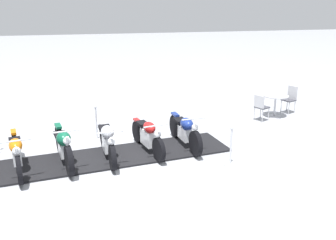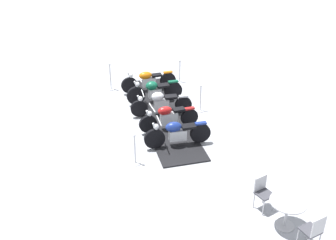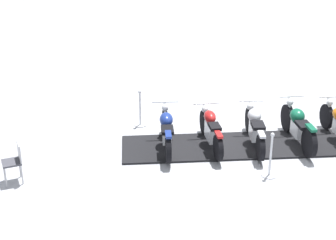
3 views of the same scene
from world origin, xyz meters
name	(u,v)px [view 3 (image 3 of 3)]	position (x,y,z in m)	size (l,w,h in m)	color
ground_plane	(253,146)	(0.00, 0.00, 0.00)	(80.00, 80.00, 0.00)	#A8AAB2
display_platform	(253,145)	(0.00, 0.00, 0.02)	(6.59, 1.50, 0.05)	black
motorcycle_forest	(298,125)	(-1.08, -0.16, 0.52)	(0.68, 2.21, 1.05)	black
motorcycle_chrome	(255,127)	(0.00, -0.04, 0.52)	(0.63, 2.28, 0.92)	black
motorcycle_maroon	(211,129)	(1.10, 0.09, 0.50)	(0.72, 2.10, 0.92)	black
motorcycle_navy	(166,130)	(2.18, 0.23, 0.51)	(0.67, 2.19, 0.99)	black
stanchion_left_mid	(270,163)	(-0.18, 1.49, 0.32)	(0.35, 0.35, 1.06)	silver
stanchion_right_rear	(140,115)	(2.96, -1.15, 0.31)	(0.34, 0.34, 1.02)	silver
cafe_chair_across_table	(15,160)	(5.39, 1.96, 0.53)	(0.53, 0.53, 0.91)	#B7B7BC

